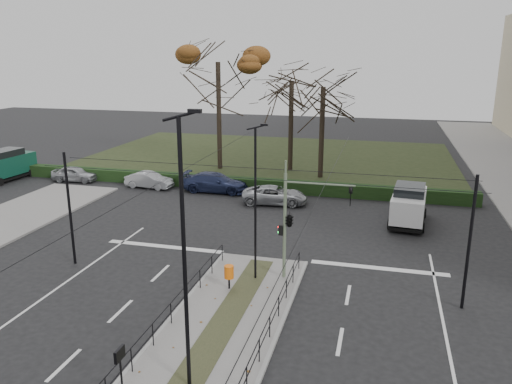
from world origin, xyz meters
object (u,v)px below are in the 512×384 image
rust_tree (218,62)px  green_van (5,165)px  litter_bin (229,272)px  info_panel (120,361)px  parked_car_third (215,182)px  parked_car_first (75,174)px  streetlamp_median_near (185,256)px  parked_car_second (149,180)px  bare_tree_near (323,94)px  parked_car_fourth (275,195)px  bare_tree_center (292,88)px  white_van (409,204)px  traffic_light (291,218)px  streetlamp_median_far (256,203)px

rust_tree → green_van: bearing=-152.4°
litter_bin → rust_tree: size_ratio=0.09×
info_panel → rust_tree: 34.70m
litter_bin → parked_car_third: 17.65m
parked_car_first → green_van: size_ratio=0.70×
streetlamp_median_near → rust_tree: size_ratio=0.70×
parked_car_second → parked_car_third: size_ratio=0.75×
parked_car_third → green_van: (-19.03, -0.95, 0.62)m
bare_tree_near → parked_car_second: bearing=-152.3°
parked_car_fourth → bare_tree_center: (-0.91, 10.88, 7.11)m
parked_car_first → litter_bin: bearing=-135.4°
parked_car_fourth → white_van: (9.39, -2.20, 0.66)m
traffic_light → parked_car_third: traffic_light is taller
traffic_light → rust_tree: size_ratio=0.40×
parked_car_second → rust_tree: bearing=-19.4°
streetlamp_median_near → parked_car_third: bearing=107.1°
litter_bin → streetlamp_median_far: 3.46m
parked_car_second → green_van: (-13.33, -0.72, 0.74)m
parked_car_second → bare_tree_near: 16.45m
litter_bin → rust_tree: rust_tree is taller
parked_car_second → green_van: size_ratio=0.71×
traffic_light → parked_car_second: traffic_light is taller
parked_car_first → rust_tree: rust_tree is taller
streetlamp_median_near → parked_car_second: bearing=119.0°
streetlamp_median_near → streetlamp_median_far: bearing=89.8°
parked_car_fourth → bare_tree_near: bearing=-20.7°
parked_car_first → parked_car_fourth: (18.31, -2.21, -0.00)m
parked_car_first → bare_tree_near: bare_tree_near is taller
traffic_light → streetlamp_median_far: bearing=-162.6°
green_van → parked_car_second: bearing=3.1°
streetlamp_median_near → parked_car_first: (-20.20, 23.70, -4.09)m
rust_tree → streetlamp_median_far: bearing=-67.4°
info_panel → streetlamp_median_far: (1.70, 9.88, 2.28)m
info_panel → streetlamp_median_far: 10.28m
parked_car_fourth → white_van: white_van is taller
parked_car_first → green_van: 6.20m
litter_bin → green_van: bearing=148.6°
parked_car_fourth → rust_tree: bearing=31.0°
parked_car_fourth → rust_tree: 15.58m
litter_bin → streetlamp_median_far: size_ratio=0.15×
parked_car_third → parked_car_first: bearing=88.9°
litter_bin → parked_car_first: 25.48m
white_van → green_van: 33.92m
green_van → streetlamp_median_far: bearing=-28.2°
parked_car_second → bare_tree_near: (13.28, 6.96, 6.77)m
streetlamp_median_near → parked_car_second: size_ratio=2.28×
info_panel → green_van: green_van is taller
traffic_light → streetlamp_median_far: (-1.61, -0.50, 0.80)m
parked_car_first → traffic_light: bearing=-128.7°
parked_car_second → green_van: bearing=96.9°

